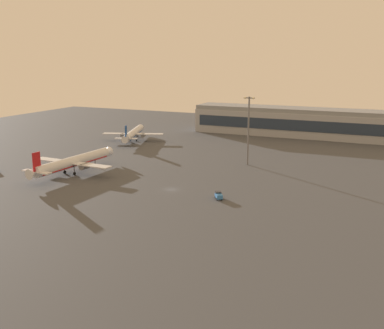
# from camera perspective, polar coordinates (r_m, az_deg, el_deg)

# --- Properties ---
(ground_plane) EXTENTS (416.00, 416.00, 0.00)m
(ground_plane) POSITION_cam_1_polar(r_m,az_deg,el_deg) (162.97, -2.59, -3.10)
(ground_plane) COLOR #424449
(terminal_building) EXTENTS (155.43, 22.40, 16.40)m
(terminal_building) POSITION_cam_1_polar(r_m,az_deg,el_deg) (275.71, 16.34, 4.85)
(terminal_building) COLOR #9EA3AD
(terminal_building) RESTS_ON ground
(airplane_terminal_side) EXTENTS (36.53, 46.94, 12.04)m
(airplane_terminal_side) POSITION_cam_1_polar(r_m,az_deg,el_deg) (190.27, -14.51, 0.29)
(airplane_terminal_side) COLOR silver
(airplane_terminal_side) RESTS_ON ground
(airplane_near_gate) EXTENTS (32.78, 41.63, 11.04)m
(airplane_near_gate) POSITION_cam_1_polar(r_m,az_deg,el_deg) (257.43, -7.28, 3.83)
(airplane_near_gate) COLOR silver
(airplane_near_gate) RESTS_ON ground
(baggage_tractor) EXTENTS (3.87, 4.55, 2.25)m
(baggage_tractor) POSITION_cam_1_polar(r_m,az_deg,el_deg) (152.11, 3.32, -3.84)
(baggage_tractor) COLOR #3372BF
(baggage_tractor) RESTS_ON ground
(apron_light_east) EXTENTS (4.80, 0.90, 29.37)m
(apron_light_east) POSITION_cam_1_polar(r_m,az_deg,el_deg) (197.57, 6.99, 4.64)
(apron_light_east) COLOR slate
(apron_light_east) RESTS_ON ground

